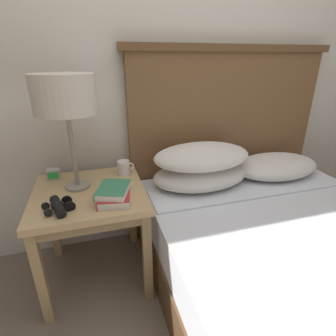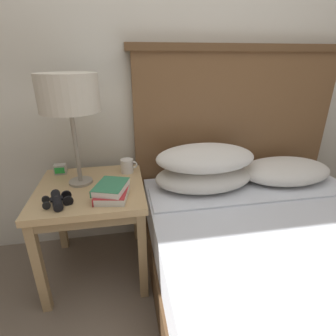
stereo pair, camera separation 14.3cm
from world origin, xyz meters
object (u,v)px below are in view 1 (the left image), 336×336
Objects in this scene: book_on_nightstand at (114,197)px; binoculars_pair at (58,206)px; nightstand at (90,203)px; table_lamp at (65,96)px; bed at (294,261)px; coffee_mug at (124,168)px; alarm_clock at (54,174)px; book_stacked_on_top at (113,190)px.

binoculars_pair is at bearing -175.01° from book_on_nightstand.
nightstand is 0.57m from table_lamp.
bed is at bearing -17.97° from binoculars_pair.
book_on_nightstand is 0.26m from binoculars_pair.
bed is (0.94, -0.52, -0.20)m from nightstand.
coffee_mug is (0.21, 0.16, 0.12)m from nightstand.
book_stacked_on_top is at bearing -48.78° from alarm_clock.
book_stacked_on_top is 2.15× the size of coffee_mug.
book_on_nightstand is 1.33× the size of binoculars_pair.
binoculars_pair is 1.60× the size of coffee_mug.
alarm_clock is at bearing 98.31° from binoculars_pair.
binoculars_pair is (-0.08, -0.23, -0.46)m from table_lamp.
book_stacked_on_top is at bearing 155.51° from bed.
coffee_mug is at bearing 73.67° from book_on_nightstand.
bed is 1.38m from table_lamp.
book_on_nightstand is at bearing 4.99° from binoculars_pair.
book_on_nightstand reaches higher than nightstand.
binoculars_pair is (-1.08, 0.35, 0.30)m from bed.
alarm_clock is at bearing 131.22° from book_stacked_on_top.
bed is 11.60× the size of binoculars_pair.
nightstand is 0.98× the size of table_lamp.
book_on_nightstand is 1.00× the size of book_stacked_on_top.
book_stacked_on_top is at bearing -107.06° from coffee_mug.
book_stacked_on_top reaches higher than book_on_nightstand.
table_lamp reaches higher than binoculars_pair.
binoculars_pair is (-0.25, -0.03, -0.03)m from book_stacked_on_top.
bed is 0.95m from book_on_nightstand.
coffee_mug is (0.35, 0.33, 0.02)m from binoculars_pair.
coffee_mug reaches higher than binoculars_pair.
alarm_clock is at bearing 131.27° from book_on_nightstand.
coffee_mug is (0.09, 0.31, 0.02)m from book_on_nightstand.
coffee_mug is 0.41m from alarm_clock.
binoculars_pair is (-0.14, -0.17, 0.10)m from nightstand.
table_lamp is at bearing 133.02° from nightstand.
table_lamp reaches higher than coffee_mug.
book_stacked_on_top is (0.12, -0.14, 0.13)m from nightstand.
binoculars_pair is 0.38m from alarm_clock.
bed is at bearing -24.40° from book_on_nightstand.
nightstand is 3.52× the size of binoculars_pair.
alarm_clock is at bearing 131.70° from table_lamp.
book_stacked_on_top is (-0.00, 0.00, 0.04)m from book_on_nightstand.
alarm_clock reaches higher than book_on_nightstand.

